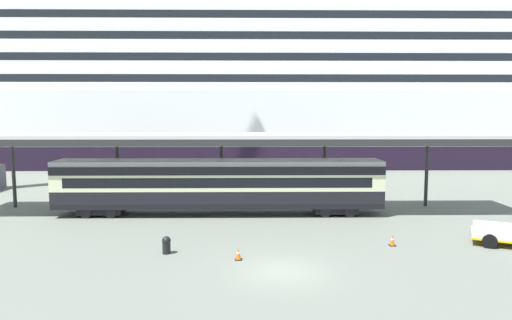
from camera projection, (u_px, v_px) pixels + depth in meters
name	position (u px, v px, depth m)	size (l,w,h in m)	color
ground_plane	(282.00, 271.00, 21.83)	(400.00, 400.00, 0.00)	slate
cruise_ship	(340.00, 89.00, 71.38)	(161.77, 26.91, 35.05)	black
platform_canopy	(219.00, 138.00, 33.73)	(41.65, 5.32, 6.02)	silver
train_carriage	(219.00, 184.00, 33.68)	(24.12, 2.81, 4.11)	black
traffic_cone_near	(238.00, 254.00, 23.48)	(0.36, 0.36, 0.63)	black
traffic_cone_mid	(392.00, 240.00, 25.95)	(0.36, 0.36, 0.67)	black
quay_bollard	(166.00, 244.00, 24.48)	(0.48, 0.48, 0.96)	black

